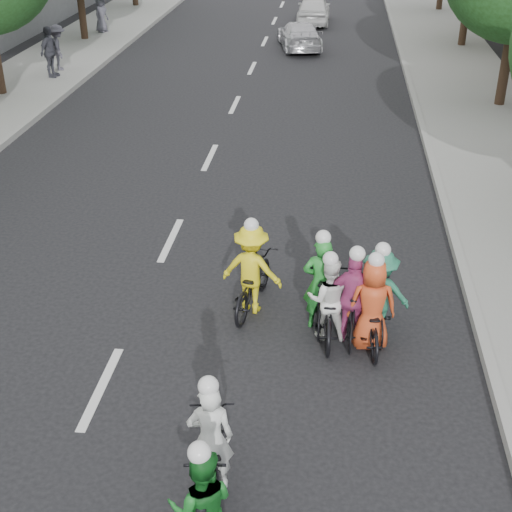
% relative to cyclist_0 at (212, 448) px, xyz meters
% --- Properties ---
extents(ground, '(120.00, 120.00, 0.00)m').
position_rel_cyclist_0_xyz_m(ground, '(-2.04, 1.67, -0.56)').
color(ground, black).
rests_on(ground, ground).
extents(curb_left, '(0.18, 80.00, 0.18)m').
position_rel_cyclist_0_xyz_m(curb_left, '(-8.09, 11.67, -0.47)').
color(curb_left, '#999993').
rests_on(curb_left, ground).
extents(sidewalk_right, '(4.00, 80.00, 0.15)m').
position_rel_cyclist_0_xyz_m(sidewalk_right, '(5.96, 11.67, -0.49)').
color(sidewalk_right, gray).
rests_on(sidewalk_right, ground).
extents(curb_right, '(0.18, 80.00, 0.18)m').
position_rel_cyclist_0_xyz_m(curb_right, '(4.01, 11.67, -0.47)').
color(curb_right, '#999993').
rests_on(curb_right, ground).
extents(cyclist_0, '(0.85, 1.77, 1.75)m').
position_rel_cyclist_0_xyz_m(cyclist_0, '(0.00, 0.00, 0.00)').
color(cyclist_0, black).
rests_on(cyclist_0, ground).
extents(cyclist_1, '(0.84, 1.80, 1.75)m').
position_rel_cyclist_0_xyz_m(cyclist_1, '(0.09, -1.11, 0.10)').
color(cyclist_1, black).
rests_on(cyclist_1, ground).
extents(cyclist_2, '(1.19, 2.00, 1.84)m').
position_rel_cyclist_0_xyz_m(cyclist_2, '(0.02, 4.19, 0.11)').
color(cyclist_2, black).
rests_on(cyclist_2, ground).
extents(cyclist_3, '(0.98, 1.54, 1.79)m').
position_rel_cyclist_0_xyz_m(cyclist_3, '(1.81, 3.45, 0.10)').
color(cyclist_3, black).
rests_on(cyclist_3, ground).
extents(cyclist_4, '(0.84, 1.75, 1.78)m').
position_rel_cyclist_0_xyz_m(cyclist_4, '(2.11, 3.31, 0.05)').
color(cyclist_4, black).
rests_on(cyclist_4, ground).
extents(cyclist_5, '(0.63, 1.64, 1.87)m').
position_rel_cyclist_0_xyz_m(cyclist_5, '(1.26, 3.81, 0.08)').
color(cyclist_5, black).
rests_on(cyclist_5, ground).
extents(cyclist_6, '(0.74, 1.96, 1.63)m').
position_rel_cyclist_0_xyz_m(cyclist_6, '(1.39, 3.54, 0.03)').
color(cyclist_6, black).
rests_on(cyclist_6, ground).
extents(cyclist_7, '(1.10, 1.65, 1.78)m').
position_rel_cyclist_0_xyz_m(cyclist_7, '(2.23, 3.65, 0.13)').
color(cyclist_7, black).
rests_on(cyclist_7, ground).
extents(follow_car_lead, '(2.38, 4.25, 1.16)m').
position_rel_cyclist_0_xyz_m(follow_car_lead, '(-0.38, 25.38, 0.02)').
color(follow_car_lead, silver).
rests_on(follow_car_lead, ground).
extents(follow_car_trail, '(1.63, 4.05, 1.38)m').
position_rel_cyclist_0_xyz_m(follow_car_trail, '(-0.00, 31.17, 0.13)').
color(follow_car_trail, silver).
rests_on(follow_car_trail, ground).
extents(spectator_0, '(1.03, 1.25, 1.69)m').
position_rel_cyclist_0_xyz_m(spectator_0, '(-9.32, 20.05, 0.43)').
color(spectator_0, '#514F5C').
rests_on(spectator_0, sidewalk_left).
extents(spectator_1, '(0.62, 1.14, 1.84)m').
position_rel_cyclist_0_xyz_m(spectator_1, '(-9.25, 18.95, 0.51)').
color(spectator_1, '#454550').
rests_on(spectator_1, sidewalk_left).
extents(spectator_2, '(0.74, 0.91, 1.62)m').
position_rel_cyclist_0_xyz_m(spectator_2, '(-9.87, 27.19, 0.40)').
color(spectator_2, '#555462').
rests_on(spectator_2, sidewalk_left).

